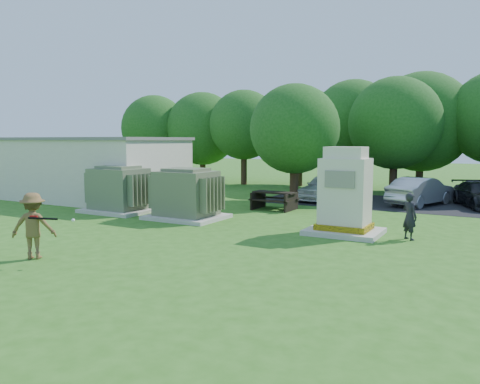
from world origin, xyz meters
The scene contains 15 objects.
ground centered at (0.00, 0.00, 0.00)m, with size 120.00×120.00×0.00m, color #2D6619.
service_building centered at (-11.00, 7.00, 1.60)m, with size 10.00×5.00×3.20m, color beige.
service_building_roof centered at (-11.00, 7.00, 3.27)m, with size 10.20×5.20×0.15m, color slate.
parking_strip centered at (7.00, 13.50, 0.01)m, with size 20.00×6.00×0.01m, color #232326.
transformer_left centered at (-6.50, 4.50, 0.97)m, with size 3.00×2.40×2.07m.
transformer_right centered at (-2.80, 4.50, 0.97)m, with size 3.00×2.40×2.07m.
generator_cabinet centered at (3.78, 4.58, 1.31)m, with size 2.45×2.01×2.99m.
picnic_table centered at (-0.73, 8.55, 0.52)m, with size 1.95×1.46×0.83m.
batter centered at (-2.58, -2.83, 0.90)m, with size 1.17×0.67×1.80m, color brown.
person_by_generator centered at (5.89, 4.69, 0.76)m, with size 0.56×0.36×1.52m, color black.
car_white centered at (0.21, 12.92, 0.71)m, with size 1.67×4.15×1.41m, color white.
car_silver_a centered at (4.96, 13.43, 0.70)m, with size 1.47×4.23×1.39m, color silver.
car_dark centered at (7.57, 14.04, 0.61)m, with size 1.70×4.18×1.21m, color black.
batting_equipment centered at (-1.89, -2.96, 1.18)m, with size 1.39×0.50×0.10m.
tree_row centered at (1.75, 18.50, 4.15)m, with size 41.30×13.30×7.30m.
Camera 1 is at (8.41, -10.95, 3.21)m, focal length 35.00 mm.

